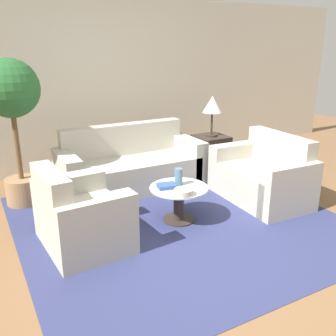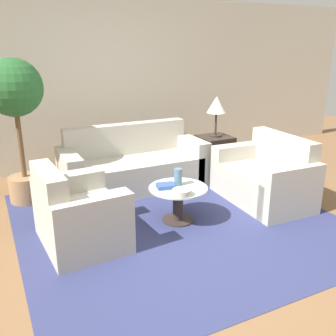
# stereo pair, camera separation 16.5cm
# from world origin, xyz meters

# --- Properties ---
(ground_plane) EXTENTS (14.00, 14.00, 0.00)m
(ground_plane) POSITION_xyz_m (0.00, 0.00, 0.00)
(ground_plane) COLOR brown
(wall_back) EXTENTS (10.00, 0.06, 2.60)m
(wall_back) POSITION_xyz_m (0.00, 2.99, 1.30)
(wall_back) COLOR beige
(wall_back) RESTS_ON ground_plane
(rug) EXTENTS (3.40, 3.30, 0.01)m
(rug) POSITION_xyz_m (0.09, 0.55, 0.00)
(rug) COLOR navy
(rug) RESTS_ON ground_plane
(sofa_main) EXTENTS (1.95, 0.80, 0.85)m
(sofa_main) POSITION_xyz_m (0.03, 1.78, 0.28)
(sofa_main) COLOR #B2AD9E
(sofa_main) RESTS_ON ground_plane
(armchair) EXTENTS (0.79, 0.98, 0.81)m
(armchair) POSITION_xyz_m (-1.05, 0.54, 0.29)
(armchair) COLOR #B2AD9E
(armchair) RESTS_ON ground_plane
(loveseat) EXTENTS (0.81, 1.27, 0.83)m
(loveseat) POSITION_xyz_m (1.36, 0.58, 0.29)
(loveseat) COLOR #B2AD9E
(loveseat) RESTS_ON ground_plane
(coffee_table) EXTENTS (0.65, 0.65, 0.40)m
(coffee_table) POSITION_xyz_m (0.09, 0.55, 0.26)
(coffee_table) COLOR #332823
(coffee_table) RESTS_ON ground_plane
(side_table) EXTENTS (0.46, 0.46, 0.59)m
(side_table) POSITION_xyz_m (1.34, 1.74, 0.29)
(side_table) COLOR #332823
(side_table) RESTS_ON ground_plane
(table_lamp) EXTENTS (0.28, 0.28, 0.59)m
(table_lamp) POSITION_xyz_m (1.34, 1.74, 1.04)
(table_lamp) COLOR #332823
(table_lamp) RESTS_ON side_table
(potted_plant) EXTENTS (0.68, 0.68, 1.75)m
(potted_plant) POSITION_xyz_m (-1.36, 1.91, 1.23)
(potted_plant) COLOR #93704C
(potted_plant) RESTS_ON ground_plane
(vase) EXTENTS (0.09, 0.09, 0.19)m
(vase) POSITION_xyz_m (0.12, 0.61, 0.50)
(vase) COLOR slate
(vase) RESTS_ON coffee_table
(bowl) EXTENTS (0.20, 0.20, 0.06)m
(bowl) POSITION_xyz_m (0.02, 0.34, 0.43)
(bowl) COLOR beige
(bowl) RESTS_ON coffee_table
(book_stack) EXTENTS (0.22, 0.19, 0.04)m
(book_stack) POSITION_xyz_m (-0.04, 0.60, 0.42)
(book_stack) COLOR #334C8C
(book_stack) RESTS_ON coffee_table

